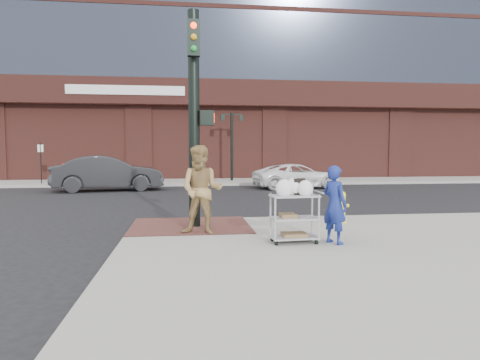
{
  "coord_description": "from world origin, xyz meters",
  "views": [
    {
      "loc": [
        -0.69,
        -9.27,
        1.95
      ],
      "look_at": [
        0.56,
        0.67,
        1.25
      ],
      "focal_mm": 32.0,
      "sensor_mm": 36.0,
      "label": 1
    }
  ],
  "objects": [
    {
      "name": "sidewalk_far",
      "position": [
        12.5,
        32.0,
        0.07
      ],
      "size": [
        65.0,
        36.0,
        0.15
      ],
      "primitive_type": "cube",
      "color": "gray",
      "rests_on": "ground"
    },
    {
      "name": "sedan_dark",
      "position": [
        -4.42,
        11.81,
        0.85
      ],
      "size": [
        5.37,
        2.68,
        1.69
      ],
      "primitive_type": "imported",
      "rotation": [
        0.0,
        0.0,
        1.75
      ],
      "color": "#232325",
      "rests_on": "ground"
    },
    {
      "name": "lamp_post",
      "position": [
        2.0,
        16.0,
        2.62
      ],
      "size": [
        1.32,
        0.22,
        4.0
      ],
      "color": "black",
      "rests_on": "sidewalk_far"
    },
    {
      "name": "pedestrian_tan",
      "position": [
        -0.36,
        -0.16,
        1.1
      ],
      "size": [
        1.1,
        0.96,
        1.91
      ],
      "primitive_type": "imported",
      "rotation": [
        0.0,
        0.0,
        -0.29
      ],
      "color": "olive",
      "rests_on": "sidewalk_near"
    },
    {
      "name": "newsbox_red",
      "position": [
        -7.1,
        14.76,
        0.69
      ],
      "size": [
        0.54,
        0.51,
        1.08
      ],
      "primitive_type": "cube",
      "rotation": [
        0.0,
        0.0,
        0.24
      ],
      "color": "#B41D14",
      "rests_on": "sidewalk_far"
    },
    {
      "name": "newsbox_blue",
      "position": [
        -4.14,
        15.08,
        0.65
      ],
      "size": [
        0.42,
        0.38,
        1.0
      ],
      "primitive_type": "cube",
      "rotation": [
        0.0,
        0.0,
        -0.0
      ],
      "color": "navy",
      "rests_on": "sidewalk_far"
    },
    {
      "name": "fire_hydrant",
      "position": [
        3.17,
        0.96,
        0.55
      ],
      "size": [
        0.37,
        0.26,
        0.78
      ],
      "color": "yellow",
      "rests_on": "sidewalk_near"
    },
    {
      "name": "ground",
      "position": [
        0.0,
        0.0,
        0.0
      ],
      "size": [
        220.0,
        220.0,
        0.0
      ],
      "primitive_type": "plane",
      "color": "black",
      "rests_on": "ground"
    },
    {
      "name": "bank_building",
      "position": [
        5.0,
        31.0,
        14.15
      ],
      "size": [
        42.0,
        26.0,
        28.0
      ],
      "primitive_type": "cube",
      "color": "#572822",
      "rests_on": "sidewalk_far"
    },
    {
      "name": "minivan_white",
      "position": [
        4.94,
        12.02,
        0.62
      ],
      "size": [
        4.76,
        2.72,
        1.25
      ],
      "primitive_type": "imported",
      "rotation": [
        0.0,
        0.0,
        1.72
      ],
      "color": "white",
      "rests_on": "ground"
    },
    {
      "name": "woman_blue",
      "position": [
        2.14,
        -1.4,
        0.91
      ],
      "size": [
        0.59,
        0.66,
        1.51
      ],
      "primitive_type": "imported",
      "rotation": [
        0.0,
        0.0,
        2.09
      ],
      "color": "navy",
      "rests_on": "sidewalk_near"
    },
    {
      "name": "utility_cart",
      "position": [
        1.38,
        -1.25,
        0.72
      ],
      "size": [
        0.94,
        0.57,
        1.26
      ],
      "color": "#97979C",
      "rests_on": "sidewalk_near"
    },
    {
      "name": "traffic_signal_pole",
      "position": [
        -0.48,
        0.77,
        2.83
      ],
      "size": [
        0.61,
        0.51,
        5.0
      ],
      "color": "black",
      "rests_on": "sidewalk_near"
    },
    {
      "name": "parking_sign",
      "position": [
        -8.5,
        15.0,
        1.25
      ],
      "size": [
        0.05,
        0.05,
        2.2
      ],
      "primitive_type": "cylinder",
      "color": "black",
      "rests_on": "sidewalk_far"
    },
    {
      "name": "brick_curb_ramp",
      "position": [
        -0.6,
        0.9,
        0.16
      ],
      "size": [
        2.8,
        2.4,
        0.01
      ],
      "primitive_type": "cube",
      "color": "#522926",
      "rests_on": "sidewalk_near"
    },
    {
      "name": "newsbox_yellow",
      "position": [
        -6.17,
        15.38,
        0.63
      ],
      "size": [
        0.42,
        0.39,
        0.97
      ],
      "primitive_type": "cube",
      "rotation": [
        0.0,
        0.0,
        0.05
      ],
      "color": "gold",
      "rests_on": "sidewalk_far"
    }
  ]
}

